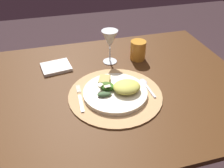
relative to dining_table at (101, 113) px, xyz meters
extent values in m
cube|color=#472710|center=(0.00, 0.00, 0.14)|extent=(1.27, 0.86, 0.02)
cylinder|color=#482811|center=(0.56, 0.36, -0.24)|extent=(0.07, 0.07, 0.73)
cylinder|color=tan|center=(0.05, -0.07, 0.15)|extent=(0.37, 0.37, 0.01)
cylinder|color=#EDE5C7|center=(0.05, -0.07, 0.16)|extent=(0.25, 0.25, 0.02)
ellipsoid|color=#D3D055|center=(0.09, -0.08, 0.19)|extent=(0.11, 0.09, 0.04)
ellipsoid|color=#3F611F|center=(0.02, -0.04, 0.18)|extent=(0.06, 0.06, 0.02)
ellipsoid|color=#37701F|center=(0.03, -0.05, 0.18)|extent=(0.06, 0.04, 0.02)
ellipsoid|color=#3E5C35|center=(0.00, -0.09, 0.18)|extent=(0.06, 0.03, 0.01)
cube|color=beige|center=(-0.01, -0.04, 0.19)|extent=(0.03, 0.03, 0.01)
cube|color=beige|center=(0.02, -0.06, 0.19)|extent=(0.02, 0.02, 0.01)
cube|color=tan|center=(0.02, 0.00, 0.18)|extent=(0.06, 0.07, 0.02)
cube|color=silver|center=(-0.09, -0.09, 0.16)|extent=(0.01, 0.10, 0.00)
cube|color=silver|center=(-0.09, 0.00, 0.16)|extent=(0.00, 0.05, 0.00)
cube|color=silver|center=(-0.09, 0.00, 0.16)|extent=(0.00, 0.05, 0.00)
cube|color=silver|center=(-0.09, 0.00, 0.16)|extent=(0.00, 0.05, 0.00)
cube|color=silver|center=(-0.08, 0.00, 0.16)|extent=(0.00, 0.05, 0.00)
cube|color=silver|center=(0.19, -0.09, 0.16)|extent=(0.01, 0.09, 0.00)
ellipsoid|color=silver|center=(0.18, -0.02, 0.16)|extent=(0.03, 0.05, 0.01)
cube|color=white|center=(-0.16, 0.19, 0.15)|extent=(0.14, 0.13, 0.01)
cylinder|color=silver|center=(0.09, 0.19, 0.15)|extent=(0.07, 0.07, 0.00)
cylinder|color=silver|center=(0.09, 0.19, 0.19)|extent=(0.01, 0.01, 0.07)
cone|color=silver|center=(0.09, 0.19, 0.26)|extent=(0.08, 0.08, 0.09)
cylinder|color=orange|center=(0.23, 0.18, 0.19)|extent=(0.07, 0.07, 0.09)
camera|label=1|loc=(-0.15, -0.76, 0.73)|focal=37.65mm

